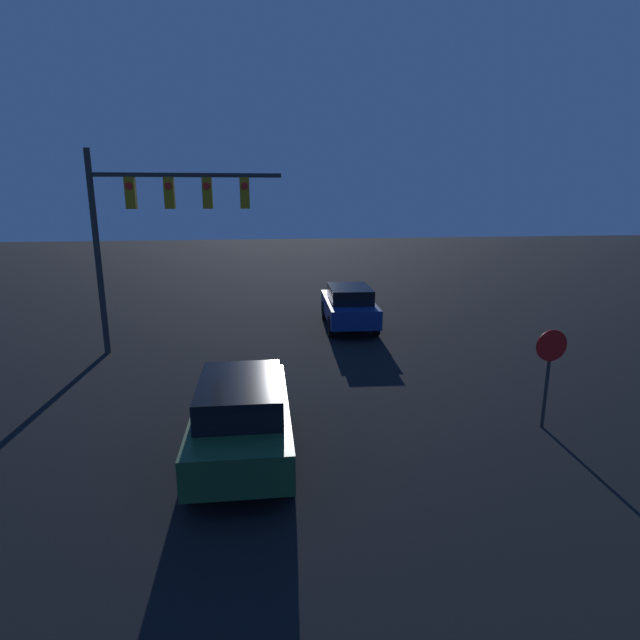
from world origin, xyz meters
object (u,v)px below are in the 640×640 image
object	(u,v)px
traffic_signal_mast	(157,212)
stop_sign	(550,361)
car_far	(349,305)
car_near	(242,414)

from	to	relation	value
traffic_signal_mast	stop_sign	distance (m)	11.23
car_far	stop_sign	distance (m)	9.04
car_near	car_far	distance (m)	9.78
stop_sign	traffic_signal_mast	bearing A→B (deg)	142.41
car_near	stop_sign	distance (m)	6.21
car_near	stop_sign	bearing A→B (deg)	4.38
car_far	traffic_signal_mast	distance (m)	7.37
car_far	stop_sign	bearing A→B (deg)	-71.18
car_far	traffic_signal_mast	size ratio (longest dim) A/B	0.71
car_near	stop_sign	size ratio (longest dim) A/B	2.00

